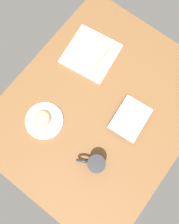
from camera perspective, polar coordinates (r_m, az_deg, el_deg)
dining_table at (r=116.50cm, az=2.66°, el=0.88°), size 110.00×90.00×4.00cm
round_plate at (r=114.53cm, az=-11.44°, el=-2.21°), size 19.08×19.08×1.40cm
scone_pastry at (r=111.49cm, az=-12.09°, el=-1.60°), size 11.51×11.43×5.42cm
square_plate at (r=124.29cm, az=0.33°, el=14.61°), size 28.74×28.74×1.60cm
sauce_cup at (r=123.33cm, az=-2.30°, el=15.83°), size 5.41×5.41×2.57cm
breakfast_wrap at (r=120.27cm, az=2.49°, el=14.82°), size 13.17×6.59×6.15cm
book_stack at (r=112.23cm, az=10.21°, el=-1.82°), size 20.50×16.13×4.91cm
coffee_mug at (r=105.75cm, az=1.43°, el=-13.01°), size 8.88×12.93×10.39cm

